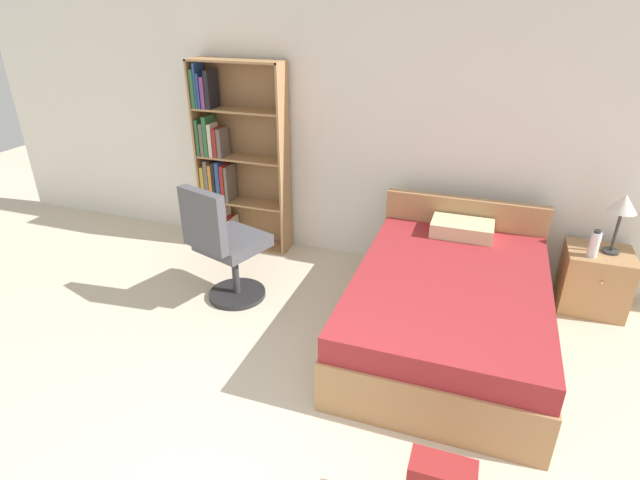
# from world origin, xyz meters

# --- Properties ---
(wall_back) EXTENTS (9.00, 0.06, 2.60)m
(wall_back) POSITION_xyz_m (0.00, 3.23, 1.30)
(wall_back) COLOR white
(wall_back) RESTS_ON ground_plane
(bookshelf) EXTENTS (0.92, 0.26, 1.84)m
(bookshelf) POSITION_xyz_m (-1.65, 3.05, 0.89)
(bookshelf) COLOR #AD7F51
(bookshelf) RESTS_ON ground_plane
(bed) EXTENTS (1.36, 1.99, 0.80)m
(bed) POSITION_xyz_m (0.64, 2.10, 0.29)
(bed) COLOR #AD7F51
(bed) RESTS_ON ground_plane
(office_chair) EXTENTS (0.61, 0.67, 1.05)m
(office_chair) POSITION_xyz_m (-1.17, 2.00, 0.52)
(office_chair) COLOR #232326
(office_chair) RESTS_ON ground_plane
(nightstand) EXTENTS (0.50, 0.46, 0.52)m
(nightstand) POSITION_xyz_m (1.72, 2.91, 0.26)
(nightstand) COLOR #AD7F51
(nightstand) RESTS_ON ground_plane
(table_lamp) EXTENTS (0.20, 0.20, 0.49)m
(table_lamp) POSITION_xyz_m (1.78, 2.92, 0.91)
(table_lamp) COLOR #333333
(table_lamp) RESTS_ON nightstand
(water_bottle) EXTENTS (0.08, 0.08, 0.22)m
(water_bottle) POSITION_xyz_m (1.63, 2.80, 0.62)
(water_bottle) COLOR silver
(water_bottle) RESTS_ON nightstand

